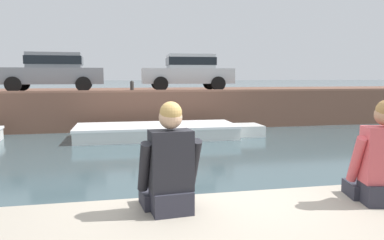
% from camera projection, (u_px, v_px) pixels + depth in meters
% --- Properties ---
extents(ground_plane, '(400.00, 400.00, 0.00)m').
position_uv_depth(ground_plane, '(155.00, 162.00, 9.13)').
color(ground_plane, '#3D5156').
extents(far_quay_wall, '(60.00, 6.00, 1.48)m').
position_uv_depth(far_quay_wall, '(135.00, 106.00, 17.20)').
color(far_quay_wall, brown).
rests_on(far_quay_wall, ground).
extents(far_wall_coping, '(60.00, 0.24, 0.08)m').
position_uv_depth(far_wall_coping, '(139.00, 91.00, 14.31)').
color(far_wall_coping, brown).
rests_on(far_wall_coping, far_quay_wall).
extents(boat_moored_central_white, '(6.42, 2.16, 0.46)m').
position_uv_depth(boat_moored_central_white, '(164.00, 131.00, 12.75)').
color(boat_moored_central_white, white).
rests_on(boat_moored_central_white, ground).
extents(car_left_inner_grey, '(4.14, 1.97, 1.54)m').
position_uv_depth(car_left_inner_grey, '(53.00, 70.00, 15.08)').
color(car_left_inner_grey, slate).
rests_on(car_left_inner_grey, far_quay_wall).
extents(car_centre_silver, '(3.93, 2.05, 1.54)m').
position_uv_depth(car_centre_silver, '(188.00, 71.00, 16.20)').
color(car_centre_silver, '#B7BABC').
rests_on(car_centre_silver, far_quay_wall).
extents(mooring_bollard_mid, '(0.15, 0.15, 0.44)m').
position_uv_depth(mooring_bollard_mid, '(132.00, 86.00, 14.36)').
color(mooring_bollard_mid, '#2D2B28').
rests_on(mooring_bollard_mid, far_quay_wall).
extents(person_seated_left, '(0.56, 0.56, 0.97)m').
position_uv_depth(person_seated_left, '(170.00, 169.00, 3.24)').
color(person_seated_left, '#282833').
rests_on(person_seated_left, near_quay).
extents(person_seated_right, '(0.58, 0.59, 0.97)m').
position_uv_depth(person_seated_right, '(380.00, 163.00, 3.46)').
color(person_seated_right, '#282833').
rests_on(person_seated_right, near_quay).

